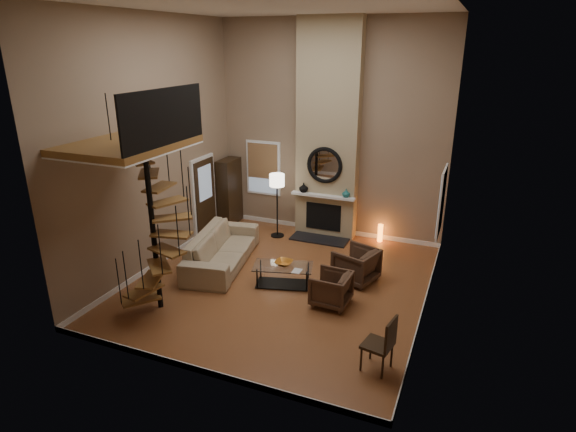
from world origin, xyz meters
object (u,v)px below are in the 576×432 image
at_px(floor_lamp, 277,185).
at_px(accent_lamp, 380,233).
at_px(sofa, 222,248).
at_px(side_chair, 383,342).
at_px(coffee_table, 283,273).
at_px(armchair_near, 359,266).
at_px(armchair_far, 334,289).
at_px(hutch, 229,191).

height_order(floor_lamp, accent_lamp, floor_lamp).
bearing_deg(sofa, side_chair, -131.00).
xyz_separation_m(coffee_table, accent_lamp, (1.42, 3.12, -0.03)).
relative_size(armchair_near, side_chair, 0.88).
bearing_deg(side_chair, armchair_far, 128.15).
relative_size(sofa, coffee_table, 2.00).
height_order(armchair_near, floor_lamp, floor_lamp).
height_order(coffee_table, floor_lamp, floor_lamp).
xyz_separation_m(coffee_table, floor_lamp, (-1.21, 2.48, 1.13)).
distance_m(armchair_near, armchair_far, 1.20).
bearing_deg(armchair_near, accent_lamp, -161.71).
height_order(armchair_near, accent_lamp, armchair_near).
xyz_separation_m(sofa, coffee_table, (1.72, -0.41, -0.11)).
bearing_deg(coffee_table, accent_lamp, 65.55).
bearing_deg(armchair_near, armchair_far, 8.42).
relative_size(hutch, armchair_near, 2.19).
height_order(armchair_far, side_chair, side_chair).
bearing_deg(armchair_near, floor_lamp, -104.89).
bearing_deg(armchair_near, sofa, -65.60).
bearing_deg(coffee_table, floor_lamp, 116.01).
height_order(hutch, accent_lamp, hutch).
distance_m(sofa, side_chair, 4.90).
distance_m(sofa, accent_lamp, 4.14).
height_order(floor_lamp, side_chair, floor_lamp).
relative_size(sofa, armchair_near, 3.26).
height_order(sofa, floor_lamp, floor_lamp).
relative_size(armchair_far, side_chair, 0.77).
xyz_separation_m(hutch, floor_lamp, (1.63, -0.39, 0.46)).
bearing_deg(floor_lamp, coffee_table, -63.99).
height_order(coffee_table, accent_lamp, accent_lamp).
relative_size(floor_lamp, accent_lamp, 3.73).
xyz_separation_m(floor_lamp, side_chair, (3.74, -4.50, -0.89)).
bearing_deg(side_chair, floor_lamp, 129.71).
bearing_deg(coffee_table, sofa, 166.48).
height_order(hutch, armchair_far, hutch).
distance_m(armchair_near, floor_lamp, 3.32).
distance_m(sofa, armchair_near, 3.19).
bearing_deg(hutch, armchair_far, -38.59).
distance_m(hutch, armchair_far, 5.28).
bearing_deg(sofa, coffee_table, -114.69).
height_order(armchair_near, armchair_far, armchair_near).
height_order(hutch, side_chair, hutch).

